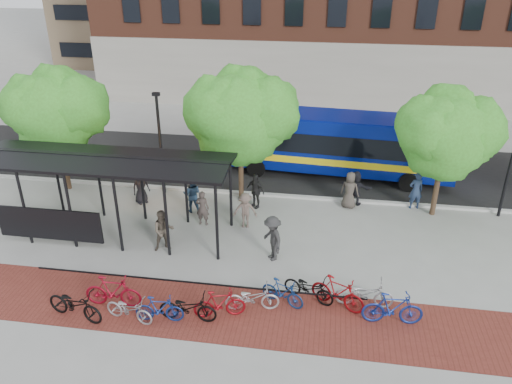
# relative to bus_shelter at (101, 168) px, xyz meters

# --- Properties ---
(ground) EXTENTS (160.00, 160.00, 0.00)m
(ground) POSITION_rel_bus_shelter_xyz_m (8.13, 0.48, -3.00)
(ground) COLOR #9E9E99
(ground) RESTS_ON ground
(asphalt_street) EXTENTS (160.00, 8.00, 0.01)m
(asphalt_street) POSITION_rel_bus_shelter_xyz_m (8.13, 8.48, -2.99)
(asphalt_street) COLOR black
(asphalt_street) RESTS_ON ground
(curb) EXTENTS (160.00, 0.25, 0.12)m
(curb) POSITION_rel_bus_shelter_xyz_m (8.13, 4.48, -2.94)
(curb) COLOR #B7B7B2
(curb) RESTS_ON ground
(brick_strip) EXTENTS (24.00, 3.00, 0.01)m
(brick_strip) POSITION_rel_bus_shelter_xyz_m (6.13, -4.52, -3.00)
(brick_strip) COLOR maroon
(brick_strip) RESTS_ON ground
(bike_rack_rail) EXTENTS (12.00, 0.05, 0.95)m
(bike_rack_rail) POSITION_rel_bus_shelter_xyz_m (4.83, -3.62, -3.00)
(bike_rack_rail) COLOR black
(bike_rack_rail) RESTS_ON ground
(bus_shelter) EXTENTS (10.60, 3.07, 3.60)m
(bus_shelter) POSITION_rel_bus_shelter_xyz_m (0.00, 0.00, 0.00)
(bus_shelter) COLOR black
(bus_shelter) RESTS_ON ground
(tree_a) EXTENTS (4.90, 4.00, 6.18)m
(tree_a) POSITION_rel_bus_shelter_xyz_m (-3.77, 3.83, 1.24)
(tree_a) COLOR #382619
(tree_a) RESTS_ON ground
(tree_b) EXTENTS (5.15, 4.20, 6.47)m
(tree_b) POSITION_rel_bus_shelter_xyz_m (5.23, 3.83, 1.46)
(tree_b) COLOR #382619
(tree_b) RESTS_ON ground
(tree_c) EXTENTS (4.66, 3.80, 5.92)m
(tree_c) POSITION_rel_bus_shelter_xyz_m (14.22, 3.83, 1.06)
(tree_c) COLOR #382619
(tree_c) RESTS_ON ground
(lamp_post_left) EXTENTS (0.35, 0.20, 5.12)m
(lamp_post_left) POSITION_rel_bus_shelter_xyz_m (1.13, 4.08, -0.25)
(lamp_post_left) COLOR black
(lamp_post_left) RESTS_ON ground
(lamp_post_right) EXTENTS (0.35, 0.20, 5.12)m
(lamp_post_right) POSITION_rel_bus_shelter_xyz_m (17.13, 4.08, -0.25)
(lamp_post_right) COLOR black
(lamp_post_right) RESTS_ON ground
(bus) EXTENTS (12.48, 3.62, 3.33)m
(bus) POSITION_rel_bus_shelter_xyz_m (9.45, 7.72, -1.09)
(bus) COLOR navy
(bus) RESTS_ON ground
(bike_0) EXTENTS (2.25, 1.22, 1.12)m
(bike_0) POSITION_rel_bus_shelter_xyz_m (1.24, -5.52, -2.44)
(bike_0) COLOR black
(bike_0) RESTS_ON ground
(bike_1) EXTENTS (2.01, 0.62, 1.20)m
(bike_1) POSITION_rel_bus_shelter_xyz_m (2.24, -4.73, -2.40)
(bike_1) COLOR maroon
(bike_1) RESTS_ON ground
(bike_2) EXTENTS (1.84, 0.97, 0.92)m
(bike_2) POSITION_rel_bus_shelter_xyz_m (3.05, -5.36, -2.54)
(bike_2) COLOR #959597
(bike_2) RESTS_ON ground
(bike_3) EXTENTS (1.66, 0.61, 0.98)m
(bike_3) POSITION_rel_bus_shelter_xyz_m (4.05, -5.24, -2.51)
(bike_3) COLOR navy
(bike_3) RESTS_ON ground
(bike_4) EXTENTS (1.94, 0.69, 1.02)m
(bike_4) POSITION_rel_bus_shelter_xyz_m (4.96, -5.04, -2.49)
(bike_4) COLOR black
(bike_4) RESTS_ON ground
(bike_5) EXTENTS (1.81, 0.94, 1.05)m
(bike_5) POSITION_rel_bus_shelter_xyz_m (5.96, -4.71, -2.48)
(bike_5) COLOR maroon
(bike_5) RESTS_ON ground
(bike_6) EXTENTS (1.93, 0.96, 0.97)m
(bike_6) POSITION_rel_bus_shelter_xyz_m (6.97, -4.18, -2.51)
(bike_6) COLOR #B1B1B3
(bike_6) RESTS_ON ground
(bike_7) EXTENTS (1.67, 1.06, 0.97)m
(bike_7) POSITION_rel_bus_shelter_xyz_m (7.95, -3.74, -2.51)
(bike_7) COLOR navy
(bike_7) RESTS_ON ground
(bike_8) EXTENTS (2.00, 1.31, 0.99)m
(bike_8) POSITION_rel_bus_shelter_xyz_m (8.83, -3.36, -2.50)
(bike_8) COLOR black
(bike_8) RESTS_ON ground
(bike_9) EXTENTS (2.02, 1.31, 1.18)m
(bike_9) POSITION_rel_bus_shelter_xyz_m (9.82, -3.60, -2.41)
(bike_9) COLOR maroon
(bike_9) RESTS_ON ground
(bike_10) EXTENTS (2.00, 0.70, 1.05)m
(bike_10) POSITION_rel_bus_shelter_xyz_m (10.73, -3.40, -2.48)
(bike_10) COLOR #AAAAAC
(bike_10) RESTS_ON ground
(bike_11) EXTENTS (2.02, 0.70, 1.20)m
(bike_11) POSITION_rel_bus_shelter_xyz_m (11.60, -4.17, -2.40)
(bike_11) COLOR navy
(bike_11) RESTS_ON ground
(pedestrian_0) EXTENTS (0.97, 0.97, 1.70)m
(pedestrian_0) POSITION_rel_bus_shelter_xyz_m (0.41, 2.83, -2.15)
(pedestrian_0) COLOR black
(pedestrian_0) RESTS_ON ground
(pedestrian_1) EXTENTS (0.62, 0.43, 1.64)m
(pedestrian_1) POSITION_rel_bus_shelter_xyz_m (3.87, 1.23, -2.18)
(pedestrian_1) COLOR #3D3531
(pedestrian_1) RESTS_ON ground
(pedestrian_2) EXTENTS (0.93, 0.76, 1.76)m
(pedestrian_2) POSITION_rel_bus_shelter_xyz_m (3.08, 2.36, -2.12)
(pedestrian_2) COLOR #21354D
(pedestrian_2) RESTS_ON ground
(pedestrian_3) EXTENTS (1.10, 0.67, 1.65)m
(pedestrian_3) POSITION_rel_bus_shelter_xyz_m (5.77, 1.30, -2.17)
(pedestrian_3) COLOR brown
(pedestrian_3) RESTS_ON ground
(pedestrian_4) EXTENTS (1.08, 0.84, 1.71)m
(pedestrian_4) POSITION_rel_bus_shelter_xyz_m (5.91, 3.23, -2.15)
(pedestrian_4) COLOR black
(pedestrian_4) RESTS_ON ground
(pedestrian_5) EXTENTS (1.64, 0.95, 1.69)m
(pedestrian_5) POSITION_rel_bus_shelter_xyz_m (10.57, 4.28, -2.15)
(pedestrian_5) COLOR black
(pedestrian_5) RESTS_ON ground
(pedestrian_6) EXTENTS (1.00, 0.78, 1.80)m
(pedestrian_6) POSITION_rel_bus_shelter_xyz_m (10.30, 3.88, -2.10)
(pedestrian_6) COLOR #413A34
(pedestrian_6) RESTS_ON ground
(pedestrian_7) EXTENTS (0.75, 0.57, 1.84)m
(pedestrian_7) POSITION_rel_bus_shelter_xyz_m (13.35, 4.28, -2.08)
(pedestrian_7) COLOR navy
(pedestrian_7) RESTS_ON ground
(pedestrian_8) EXTENTS (1.07, 0.98, 1.77)m
(pedestrian_8) POSITION_rel_bus_shelter_xyz_m (2.83, -1.02, -2.11)
(pedestrian_8) COLOR #4C4338
(pedestrian_8) RESTS_ON ground
(pedestrian_9) EXTENTS (1.25, 1.40, 1.89)m
(pedestrian_9) POSITION_rel_bus_shelter_xyz_m (7.25, -1.02, -2.05)
(pedestrian_9) COLOR #2B2B2B
(pedestrian_9) RESTS_ON ground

